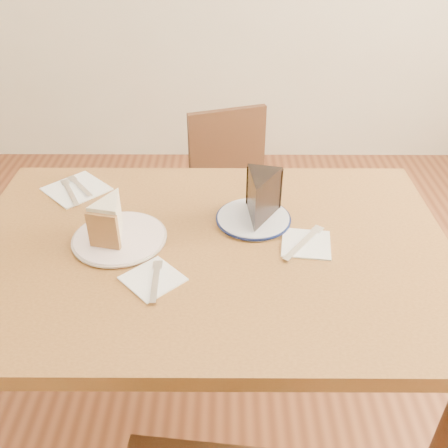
{
  "coord_description": "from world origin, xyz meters",
  "views": [
    {
      "loc": [
        0.04,
        -0.98,
        1.49
      ],
      "look_at": [
        0.04,
        0.02,
        0.8
      ],
      "focal_mm": 40.0,
      "sensor_mm": 36.0,
      "label": 1
    }
  ],
  "objects_px": {
    "chair_far": "(236,199)",
    "chocolate_cake": "(260,200)",
    "plate_navy": "(253,219)",
    "plate_cream": "(120,238)",
    "carrot_cake": "(113,218)",
    "table": "(209,276)"
  },
  "relations": [
    {
      "from": "chocolate_cake",
      "to": "chair_far",
      "type": "bearing_deg",
      "value": -72.95
    },
    {
      "from": "chair_far",
      "to": "chocolate_cake",
      "type": "bearing_deg",
      "value": 75.58
    },
    {
      "from": "chair_far",
      "to": "plate_navy",
      "type": "height_order",
      "value": "same"
    },
    {
      "from": "plate_navy",
      "to": "chocolate_cake",
      "type": "xyz_separation_m",
      "value": [
        0.01,
        -0.01,
        0.06
      ]
    },
    {
      "from": "chair_far",
      "to": "plate_cream",
      "type": "distance_m",
      "value": 0.86
    },
    {
      "from": "chair_far",
      "to": "table",
      "type": "bearing_deg",
      "value": 65.08
    },
    {
      "from": "table",
      "to": "carrot_cake",
      "type": "distance_m",
      "value": 0.28
    },
    {
      "from": "plate_cream",
      "to": "plate_navy",
      "type": "bearing_deg",
      "value": 14.77
    },
    {
      "from": "plate_navy",
      "to": "carrot_cake",
      "type": "xyz_separation_m",
      "value": [
        -0.35,
        -0.08,
        0.05
      ]
    },
    {
      "from": "plate_cream",
      "to": "chocolate_cake",
      "type": "height_order",
      "value": "chocolate_cake"
    },
    {
      "from": "plate_cream",
      "to": "carrot_cake",
      "type": "distance_m",
      "value": 0.05
    },
    {
      "from": "table",
      "to": "plate_cream",
      "type": "height_order",
      "value": "plate_cream"
    },
    {
      "from": "table",
      "to": "plate_cream",
      "type": "relative_size",
      "value": 5.36
    },
    {
      "from": "plate_navy",
      "to": "plate_cream",
      "type": "bearing_deg",
      "value": -165.23
    },
    {
      "from": "chocolate_cake",
      "to": "plate_navy",
      "type": "bearing_deg",
      "value": -16.67
    },
    {
      "from": "plate_cream",
      "to": "chocolate_cake",
      "type": "distance_m",
      "value": 0.37
    },
    {
      "from": "chocolate_cake",
      "to": "carrot_cake",
      "type": "bearing_deg",
      "value": 24.08
    },
    {
      "from": "carrot_cake",
      "to": "table",
      "type": "bearing_deg",
      "value": 5.27
    },
    {
      "from": "chair_far",
      "to": "carrot_cake",
      "type": "relative_size",
      "value": 7.38
    },
    {
      "from": "table",
      "to": "plate_navy",
      "type": "relative_size",
      "value": 6.36
    },
    {
      "from": "plate_cream",
      "to": "chair_far",
      "type": "bearing_deg",
      "value": 67.15
    },
    {
      "from": "carrot_cake",
      "to": "chocolate_cake",
      "type": "distance_m",
      "value": 0.37
    }
  ]
}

